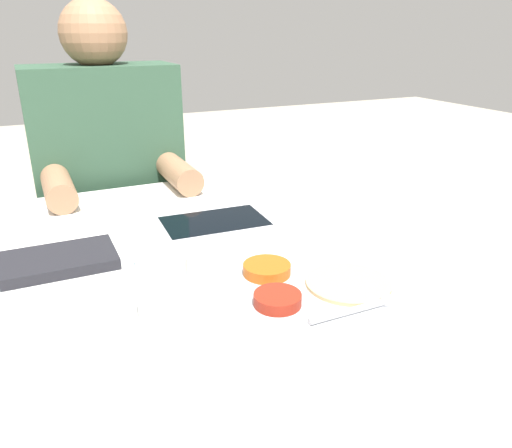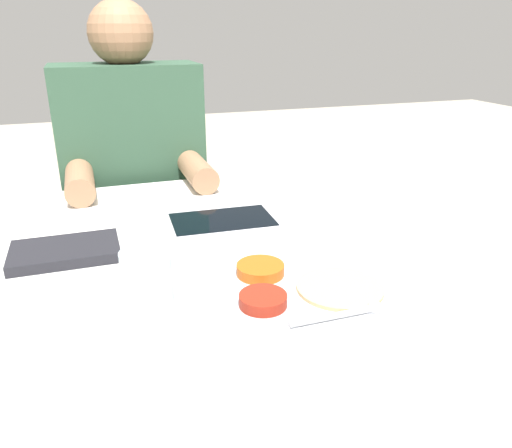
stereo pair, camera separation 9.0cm
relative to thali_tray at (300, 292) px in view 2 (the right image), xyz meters
The scene contains 6 objects.
dining_table 0.46m from the thali_tray, 122.51° to the left, with size 1.01×0.95×0.74m.
thali_tray is the anchor object (origin of this frame).
red_notebook 0.44m from the thali_tray, 141.98° to the left, with size 0.19×0.12×0.02m.
tablet_device 0.34m from the thali_tray, 95.47° to the left, with size 0.25×0.16×0.01m.
person_diner 0.87m from the thali_tray, 101.40° to the left, with size 0.40×0.41×1.20m.
drinking_glass 0.23m from the thali_tray, behind, with size 0.07×0.07×0.11m.
Camera 2 is at (-0.15, -0.84, 1.13)m, focal length 35.00 mm.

